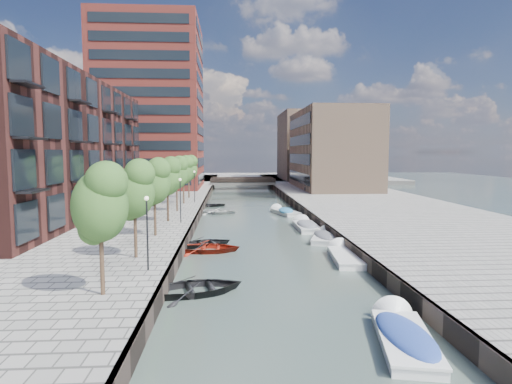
{
  "coord_description": "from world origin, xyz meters",
  "views": [
    {
      "loc": [
        -2.67,
        -15.5,
        7.51
      ],
      "look_at": [
        0.0,
        27.39,
        3.5
      ],
      "focal_mm": 30.0,
      "sensor_mm": 36.0,
      "label": 1
    }
  ],
  "objects": [
    {
      "name": "bridge",
      "position": [
        0.0,
        72.0,
        1.39
      ],
      "size": [
        13.0,
        6.0,
        1.3
      ],
      "color": "gray",
      "rests_on": "ground"
    },
    {
      "name": "tree_6",
      "position": [
        -8.5,
        46.0,
        5.31
      ],
      "size": [
        2.5,
        2.5,
        5.95
      ],
      "color": "#382619",
      "rests_on": "quay_left"
    },
    {
      "name": "motorboat_1",
      "position": [
        5.54,
        20.39,
        0.21
      ],
      "size": [
        3.27,
        5.39,
        1.7
      ],
      "color": "silver",
      "rests_on": "ground"
    },
    {
      "name": "quay_wall_left",
      "position": [
        -6.1,
        40.0,
        0.5
      ],
      "size": [
        0.25,
        140.0,
        1.0
      ],
      "primitive_type": "cube",
      "color": "#332823",
      "rests_on": "ground"
    },
    {
      "name": "far_closure",
      "position": [
        0.0,
        100.0,
        0.5
      ],
      "size": [
        80.0,
        40.0,
        1.0
      ],
      "primitive_type": "cube",
      "color": "gray",
      "rests_on": "ground"
    },
    {
      "name": "sloop_1",
      "position": [
        -4.68,
        18.48,
        0.0
      ],
      "size": [
        5.26,
        4.55,
        0.91
      ],
      "primitive_type": "imported",
      "rotation": [
        0.0,
        0.0,
        1.95
      ],
      "color": "black",
      "rests_on": "ground"
    },
    {
      "name": "sloop_4",
      "position": [
        -5.23,
        43.71,
        0.0
      ],
      "size": [
        4.69,
        3.78,
        0.86
      ],
      "primitive_type": "imported",
      "rotation": [
        0.0,
        0.0,
        1.78
      ],
      "color": "black",
      "rests_on": "ground"
    },
    {
      "name": "motorboat_4",
      "position": [
        4.81,
        25.74,
        0.23
      ],
      "size": [
        2.06,
        5.76,
        1.91
      ],
      "color": "silver",
      "rests_on": "ground"
    },
    {
      "name": "sloop_0",
      "position": [
        -4.47,
        6.86,
        0.0
      ],
      "size": [
        5.86,
        4.84,
        1.05
      ],
      "primitive_type": "imported",
      "rotation": [
        0.0,
        0.0,
        1.84
      ],
      "color": "black",
      "rests_on": "ground"
    },
    {
      "name": "apartment_block",
      "position": [
        -20.0,
        30.0,
        8.0
      ],
      "size": [
        8.0,
        38.0,
        14.0
      ],
      "primitive_type": "cube",
      "color": "#321613",
      "rests_on": "quay_left"
    },
    {
      "name": "sloop_2",
      "position": [
        -4.37,
        16.48,
        0.0
      ],
      "size": [
        5.05,
        3.71,
        1.02
      ],
      "primitive_type": "imported",
      "rotation": [
        0.0,
        0.0,
        1.53
      ],
      "color": "maroon",
      "rests_on": "ground"
    },
    {
      "name": "tower",
      "position": [
        -17.0,
        65.0,
        16.0
      ],
      "size": [
        18.0,
        18.0,
        30.0
      ],
      "primitive_type": "cube",
      "color": "#97352C",
      "rests_on": "quay_left"
    },
    {
      "name": "quay_right",
      "position": [
        16.0,
        40.0,
        0.5
      ],
      "size": [
        20.0,
        140.0,
        1.0
      ],
      "primitive_type": "cube",
      "color": "gray",
      "rests_on": "ground"
    },
    {
      "name": "tree_4",
      "position": [
        -8.5,
        32.0,
        5.31
      ],
      "size": [
        2.5,
        2.5,
        5.95
      ],
      "color": "#382619",
      "rests_on": "quay_left"
    },
    {
      "name": "tree_5",
      "position": [
        -8.5,
        39.0,
        5.31
      ],
      "size": [
        2.5,
        2.5,
        5.95
      ],
      "color": "#382619",
      "rests_on": "quay_left"
    },
    {
      "name": "tree_0",
      "position": [
        -8.5,
        4.0,
        5.31
      ],
      "size": [
        2.5,
        2.5,
        5.95
      ],
      "color": "#382619",
      "rests_on": "quay_left"
    },
    {
      "name": "lamp_1",
      "position": [
        -7.2,
        24.0,
        3.51
      ],
      "size": [
        0.24,
        0.24,
        4.12
      ],
      "color": "black",
      "rests_on": "quay_left"
    },
    {
      "name": "lamp_0",
      "position": [
        -7.2,
        8.0,
        3.51
      ],
      "size": [
        0.24,
        0.24,
        4.12
      ],
      "color": "black",
      "rests_on": "quay_left"
    },
    {
      "name": "lamp_2",
      "position": [
        -7.2,
        40.0,
        3.51
      ],
      "size": [
        0.24,
        0.24,
        4.12
      ],
      "color": "black",
      "rests_on": "quay_left"
    },
    {
      "name": "sloop_3",
      "position": [
        -4.07,
        36.55,
        0.0
      ],
      "size": [
        5.3,
        4.46,
        0.94
      ],
      "primitive_type": "imported",
      "rotation": [
        0.0,
        0.0,
        1.26
      ],
      "color": "#B4B4B1",
      "rests_on": "ground"
    },
    {
      "name": "water",
      "position": [
        0.0,
        40.0,
        0.0
      ],
      "size": [
        300.0,
        300.0,
        0.0
      ],
      "primitive_type": "plane",
      "color": "#38473F",
      "rests_on": "ground"
    },
    {
      "name": "tree_3",
      "position": [
        -8.5,
        25.0,
        5.31
      ],
      "size": [
        2.5,
        2.5,
        5.95
      ],
      "color": "#382619",
      "rests_on": "quay_left"
    },
    {
      "name": "tree_1",
      "position": [
        -8.5,
        11.0,
        5.31
      ],
      "size": [
        2.5,
        2.5,
        5.95
      ],
      "color": "#382619",
      "rests_on": "quay_left"
    },
    {
      "name": "tree_2",
      "position": [
        -8.5,
        18.0,
        5.31
      ],
      "size": [
        2.5,
        2.5,
        5.95
      ],
      "color": "#382619",
      "rests_on": "quay_left"
    },
    {
      "name": "car",
      "position": [
        11.18,
        56.54,
        1.72
      ],
      "size": [
        2.97,
        4.57,
        1.45
      ],
      "primitive_type": "imported",
      "rotation": [
        0.0,
        0.0,
        -0.32
      ],
      "color": "silver",
      "rests_on": "quay_right"
    },
    {
      "name": "tan_block_near",
      "position": [
        16.0,
        62.0,
        8.0
      ],
      "size": [
        12.0,
        25.0,
        14.0
      ],
      "primitive_type": "cube",
      "color": "#95745B",
      "rests_on": "quay_right"
    },
    {
      "name": "motorboat_3",
      "position": [
        3.96,
        35.94,
        0.22
      ],
      "size": [
        3.33,
        5.67,
        1.79
      ],
      "color": "#B9BAB7",
      "rests_on": "ground"
    },
    {
      "name": "motorboat_0",
      "position": [
        4.19,
        0.52,
        0.23
      ],
      "size": [
        2.97,
        5.82,
        1.85
      ],
      "color": "white",
      "rests_on": "ground"
    },
    {
      "name": "quay_wall_right",
      "position": [
        6.1,
        40.0,
        0.5
      ],
      "size": [
        0.25,
        140.0,
        1.0
      ],
      "primitive_type": "cube",
      "color": "#332823",
      "rests_on": "ground"
    },
    {
      "name": "motorboat_2",
      "position": [
        5.47,
        13.79,
        0.11
      ],
      "size": [
        2.39,
        5.74,
        1.87
      ],
      "color": "white",
      "rests_on": "ground"
    },
    {
      "name": "tan_block_far",
      "position": [
        16.0,
        88.0,
        9.0
      ],
      "size": [
        12.0,
        20.0,
        16.0
      ],
      "primitive_type": "cube",
      "color": "#95745B",
      "rests_on": "quay_right"
    }
  ]
}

